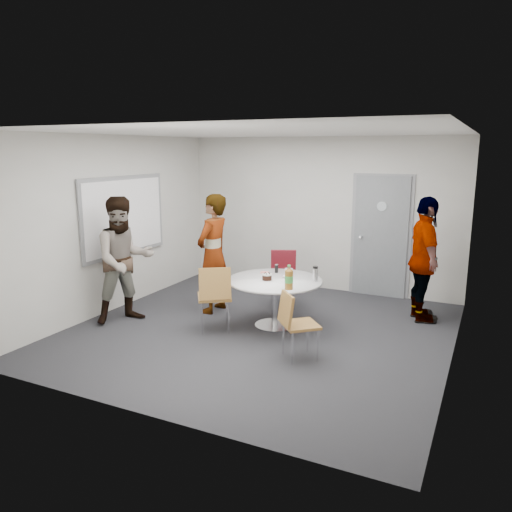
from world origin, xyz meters
The scene contains 15 objects.
floor centered at (0.00, 0.00, 0.00)m, with size 5.00×5.00×0.00m, color #242428.
ceiling centered at (0.00, 0.00, 2.70)m, with size 5.00×5.00×0.00m, color silver.
wall_back centered at (0.00, 2.50, 1.35)m, with size 5.00×5.00×0.00m, color #B8B6AE.
wall_left centered at (-2.50, 0.00, 1.35)m, with size 5.00×5.00×0.00m, color #B8B6AE.
wall_right centered at (2.50, 0.00, 1.35)m, with size 5.00×5.00×0.00m, color #B8B6AE.
wall_front centered at (0.00, -2.50, 1.35)m, with size 5.00×5.00×0.00m, color #B8B6AE.
door centered at (1.10, 2.48, 1.03)m, with size 1.02×0.17×2.12m.
whiteboard centered at (-2.46, 0.20, 1.45)m, with size 0.04×1.90×1.25m.
table centered at (0.14, 0.26, 0.60)m, with size 1.32×1.32×1.02m.
chair_near_left centered at (-0.54, -0.30, 0.58)m, with size 0.63×0.65×0.94m.
chair_near_right centered at (0.77, -0.67, 0.50)m, with size 0.58×0.57×0.83m.
chair_far centered at (-0.17, 1.26, 0.55)m, with size 0.57×0.59×0.89m.
person_main centered at (-1.02, 0.50, 0.92)m, with size 0.67×0.44×1.83m, color #A5C6EA.
person_left centered at (-1.95, -0.45, 0.92)m, with size 0.89×0.69×1.83m, color white.
person_right centered at (1.95, 1.45, 0.92)m, with size 1.07×0.45×1.83m, color black.
Camera 1 is at (2.81, -5.95, 2.49)m, focal length 35.00 mm.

